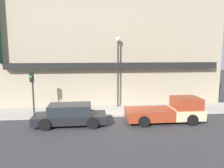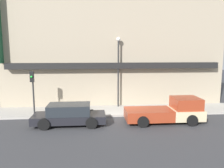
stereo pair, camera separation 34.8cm
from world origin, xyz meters
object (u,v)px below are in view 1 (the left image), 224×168
fire_hydrant (88,110)px  street_lamp (118,64)px  pickup_truck (169,111)px  parked_car (70,115)px  traffic_light (32,85)px

fire_hydrant → street_lamp: street_lamp is taller
pickup_truck → parked_car: size_ratio=1.11×
street_lamp → fire_hydrant: bearing=-142.0°
parked_car → street_lamp: (3.78, 4.11, 3.14)m
parked_car → fire_hydrant: parked_car is taller
pickup_truck → parked_car: pickup_truck is taller
pickup_truck → traffic_light: 10.17m
pickup_truck → traffic_light: traffic_light is taller
pickup_truck → fire_hydrant: bearing=158.3°
pickup_truck → street_lamp: bearing=125.2°
parked_car → fire_hydrant: size_ratio=7.10×
traffic_light → parked_car: bearing=-36.6°
street_lamp → traffic_light: size_ratio=1.80×
pickup_truck → fire_hydrant: 6.11m
street_lamp → traffic_light: street_lamp is taller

